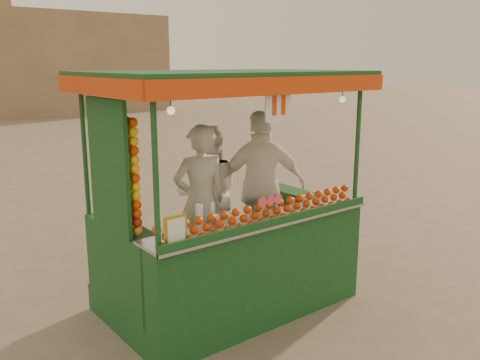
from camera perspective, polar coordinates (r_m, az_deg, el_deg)
ground at (r=5.68m, az=0.10°, el=-13.89°), size 90.00×90.00×0.00m
building_right at (r=29.76m, az=-18.51°, el=12.19°), size 9.00×6.00×5.00m
juice_cart at (r=5.34m, az=-1.39°, el=-6.27°), size 2.73×1.77×2.48m
vendor_left at (r=5.49m, az=-4.44°, el=-2.38°), size 0.67×0.50×1.66m
vendor_middle at (r=5.92m, az=-3.54°, el=-1.55°), size 0.97×0.90×1.59m
vendor_right at (r=5.91m, az=2.44°, el=-0.73°), size 1.11×0.85×1.76m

